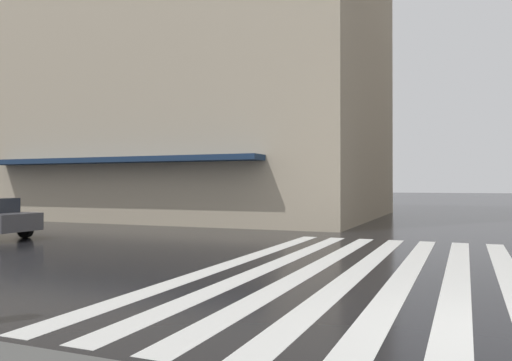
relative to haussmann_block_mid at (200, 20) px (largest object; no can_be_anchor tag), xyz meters
name	(u,v)px	position (x,y,z in m)	size (l,w,h in m)	color
ground_plane	(485,332)	(-20.20, -15.26, -11.97)	(220.00, 220.00, 0.00)	black
zebra_crossing	(359,271)	(-16.20, -12.87, -11.96)	(13.00, 6.50, 0.01)	silver
haussmann_block_mid	(200,20)	(0.00, 0.00, 0.00)	(16.62, 20.99, 24.44)	tan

